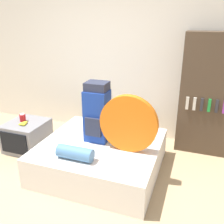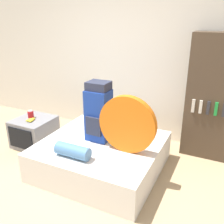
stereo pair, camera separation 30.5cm
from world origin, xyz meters
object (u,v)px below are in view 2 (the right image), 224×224
at_px(sleeping_roll, 73,151).
at_px(bookshelf, 214,98).
at_px(backpack, 98,112).
at_px(tent_bag, 127,124).
at_px(television, 34,132).
at_px(canister, 31,114).

height_order(sleeping_roll, bookshelf, bookshelf).
height_order(backpack, bookshelf, bookshelf).
relative_size(backpack, tent_bag, 1.11).
bearing_deg(sleeping_roll, television, 152.51).
bearing_deg(sleeping_roll, bookshelf, 47.84).
xyz_separation_m(tent_bag, sleeping_roll, (-0.51, -0.41, -0.27)).
height_order(tent_bag, sleeping_roll, tent_bag).
bearing_deg(tent_bag, backpack, 163.58).
xyz_separation_m(backpack, canister, (-1.28, 0.09, -0.28)).
xyz_separation_m(sleeping_roll, television, (-1.16, 0.60, -0.25)).
distance_m(backpack, sleeping_roll, 0.62).
xyz_separation_m(backpack, tent_bag, (0.46, -0.14, -0.03)).
bearing_deg(sleeping_roll, canister, 152.56).
bearing_deg(bookshelf, sleeping_roll, -132.16).
distance_m(sleeping_roll, canister, 1.38).
distance_m(tent_bag, canister, 1.77).
relative_size(backpack, sleeping_roll, 1.84).
distance_m(backpack, canister, 1.31).
bearing_deg(television, tent_bag, -6.70).
height_order(sleeping_roll, canister, canister).
bearing_deg(bookshelf, canister, -161.49).
distance_m(television, canister, 0.29).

